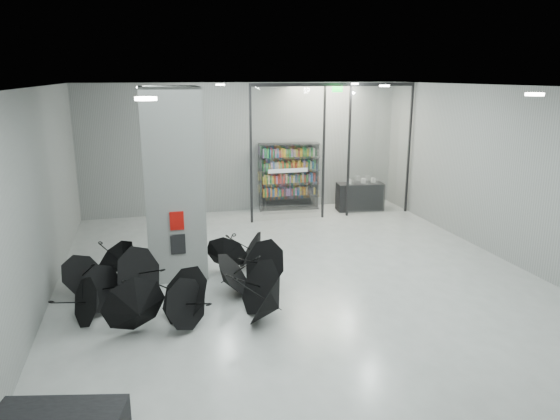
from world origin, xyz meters
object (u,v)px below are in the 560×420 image
object	(u,v)px
umbrella_cluster	(189,288)
column	(173,183)
bookshelf	(289,177)
shop_counter	(360,197)

from	to	relation	value
umbrella_cluster	column	bearing A→B (deg)	93.90
umbrella_cluster	bookshelf	bearing A→B (deg)	59.56
column	bookshelf	bearing A→B (deg)	50.77
bookshelf	umbrella_cluster	xyz separation A→B (m)	(-3.77, -6.41, -0.76)
bookshelf	umbrella_cluster	world-z (taller)	bookshelf
column	shop_counter	bearing A→B (deg)	33.68
column	umbrella_cluster	world-z (taller)	column
shop_counter	bookshelf	bearing A→B (deg)	168.09
shop_counter	umbrella_cluster	world-z (taller)	umbrella_cluster
bookshelf	shop_counter	world-z (taller)	bookshelf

